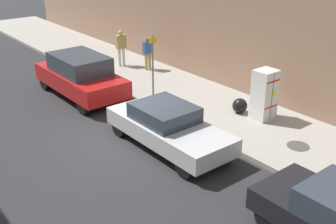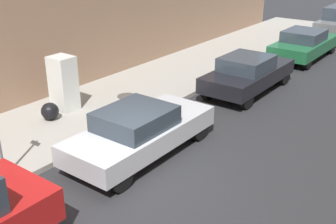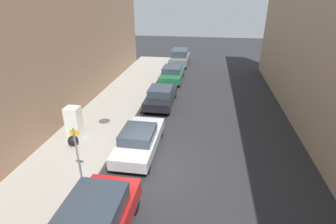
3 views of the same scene
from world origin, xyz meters
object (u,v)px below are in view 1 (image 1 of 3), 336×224
street_sign_post (153,65)px  pedestrian_standing_near (148,51)px  discarded_refrigerator (264,95)px  parked_suv_red (80,75)px  pedestrian_walking_far (121,45)px  parked_sedan_silver (168,126)px  trash_bag (240,106)px

street_sign_post → pedestrian_standing_near: (-2.35, -3.54, -0.59)m
discarded_refrigerator → street_sign_post: (2.13, -3.70, 0.59)m
parked_suv_red → discarded_refrigerator: bearing=121.0°
discarded_refrigerator → pedestrian_standing_near: discarded_refrigerator is taller
pedestrian_walking_far → pedestrian_standing_near: pedestrian_walking_far is taller
pedestrian_standing_near → parked_sedan_silver: (4.06, 6.57, -0.35)m
street_sign_post → pedestrian_standing_near: 4.29m
pedestrian_walking_far → parked_sedan_silver: (3.40, 7.88, -0.48)m
pedestrian_walking_far → parked_suv_red: 4.04m
discarded_refrigerator → street_sign_post: size_ratio=0.67×
parked_sedan_silver → trash_bag: bearing=-177.2°
trash_bag → pedestrian_standing_near: bearing=-94.5°
discarded_refrigerator → pedestrian_standing_near: size_ratio=1.14×
pedestrian_standing_near → parked_suv_red: parked_suv_red is taller
discarded_refrigerator → street_sign_post: bearing=-60.1°
trash_bag → pedestrian_standing_near: pedestrian_standing_near is taller
trash_bag → pedestrian_standing_near: (-0.50, -6.40, 0.63)m
discarded_refrigerator → trash_bag: discarded_refrigerator is taller
street_sign_post → pedestrian_standing_near: size_ratio=1.69×
pedestrian_standing_near → street_sign_post: bearing=14.4°
street_sign_post → parked_sedan_silver: street_sign_post is taller
trash_bag → parked_suv_red: 6.60m
pedestrian_walking_far → parked_sedan_silver: bearing=-42.3°
pedestrian_standing_near → parked_suv_red: bearing=-30.1°
discarded_refrigerator → street_sign_post: 4.31m
street_sign_post → parked_sedan_silver: size_ratio=0.60×
discarded_refrigerator → trash_bag: size_ratio=3.26×
discarded_refrigerator → parked_suv_red: 7.45m
street_sign_post → trash_bag: bearing=123.0°
pedestrian_walking_far → parked_sedan_silver: pedestrian_walking_far is taller
trash_bag → parked_suv_red: size_ratio=0.12×
street_sign_post → pedestrian_walking_far: size_ratio=1.51×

